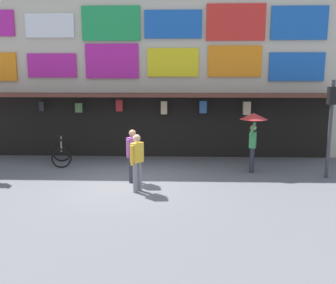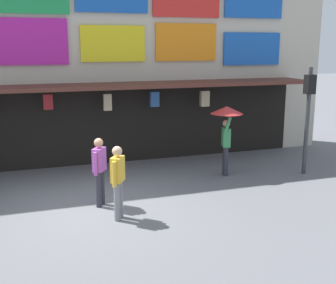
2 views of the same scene
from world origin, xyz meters
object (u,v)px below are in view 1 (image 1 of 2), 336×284
(pedestrian_with_umbrella, at_px, (253,126))
(pedestrian_in_purple, at_px, (137,160))
(traffic_light_far, at_px, (331,113))
(pedestrian_in_black, at_px, (133,153))
(bicycle_parked, at_px, (62,154))

(pedestrian_with_umbrella, distance_m, pedestrian_in_purple, 4.45)
(traffic_light_far, bearing_deg, pedestrian_in_black, -173.26)
(traffic_light_far, height_order, pedestrian_in_black, traffic_light_far)
(pedestrian_in_black, xyz_separation_m, pedestrian_in_purple, (0.25, -0.95, 0.00))
(traffic_light_far, bearing_deg, bicycle_parked, 170.90)
(bicycle_parked, distance_m, pedestrian_in_purple, 4.60)
(traffic_light_far, height_order, pedestrian_in_purple, traffic_light_far)
(bicycle_parked, bearing_deg, pedestrian_with_umbrella, -7.21)
(pedestrian_in_black, relative_size, pedestrian_with_umbrella, 0.81)
(traffic_light_far, height_order, pedestrian_with_umbrella, traffic_light_far)
(traffic_light_far, distance_m, pedestrian_with_umbrella, 2.47)
(pedestrian_in_black, bearing_deg, pedestrian_in_purple, -75.35)
(pedestrian_with_umbrella, xyz_separation_m, pedestrian_in_purple, (-3.74, -2.30, -0.69))
(pedestrian_with_umbrella, height_order, pedestrian_in_purple, pedestrian_with_umbrella)
(pedestrian_in_purple, bearing_deg, bicycle_parked, 135.65)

